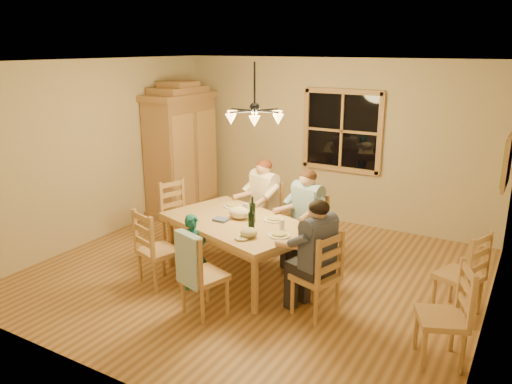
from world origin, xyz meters
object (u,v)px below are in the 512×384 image
Objects in this scene: armoire at (182,153)px; chair_far_left at (263,228)px; chair_near_left at (159,262)px; adult_slate_man at (317,244)px; chair_end_left at (181,228)px; adult_plaid_man at (307,206)px; dining_table at (238,228)px; chandelier at (255,115)px; wine_bottle_a at (252,210)px; chair_spare_back at (458,288)px; chair_far_right at (306,244)px; chair_near_right at (205,288)px; chair_end_right at (315,289)px; child at (193,252)px; adult_woman at (263,193)px; wine_bottle_b at (251,219)px.

armoire is 2.32× the size of chair_far_left.
adult_slate_man is (1.95, 0.32, 0.54)m from chair_near_left.
adult_plaid_man is at bearing 117.98° from chair_end_left.
chair_near_left is at bearing 90.00° from chair_far_left.
dining_table is 2.15× the size of chair_near_left.
adult_slate_man is (2.49, -0.78, 0.54)m from chair_end_left.
chandelier is 1.16m from wine_bottle_a.
adult_plaid_man is at bearing 46.64° from adult_slate_man.
adult_slate_man is at bearing 141.59° from chair_spare_back.
adult_plaid_man is at bearing 64.80° from chair_near_left.
chair_far_right and chair_near_right have the same top height.
chair_end_right is 1.55m from child.
chair_far_right is 2.02m from chair_spare_back.
armoire is 3.02m from chair_near_left.
armoire is 2.32× the size of chair_spare_back.
adult_slate_man is (3.51, -2.15, -0.22)m from armoire.
chair_far_left is 0.99m from adult_plaid_man.
chair_near_left is (-1.32, -1.44, 0.00)m from chair_far_right.
chair_far_right is at bearing 43.89° from adult_plaid_man.
chair_near_right is 2.07m from adult_woman.
adult_slate_man is at bearing 153.43° from adult_woman.
chair_far_right is 1.20m from wine_bottle_b.
wine_bottle_a is (0.04, -0.12, -1.15)m from chandelier.
chair_spare_back is at bearing 8.72° from wine_bottle_a.
adult_slate_man is at bearing -22.28° from wine_bottle_a.
chair_near_left is 2.03m from adult_plaid_man.
adult_plaid_man is (2.88, -1.03, -0.22)m from armoire.
chair_end_left is 1.00× the size of chair_end_right.
chair_spare_back is (1.99, -0.32, -0.54)m from adult_plaid_man.
chair_far_right is 1.04× the size of child.
adult_slate_man is at bearing -26.82° from chandelier.
chair_far_left is 1.98m from chair_end_right.
wine_bottle_b is (-0.26, -0.99, 0.62)m from chair_far_right.
chair_far_right is 1.29m from chair_end_right.
wine_bottle_a is (0.37, -0.94, 0.08)m from adult_woman.
chair_near_left is 1.13× the size of adult_woman.
chair_end_left is at bearing 90.00° from adult_slate_man.
chandelier is 1.43m from dining_table.
chair_far_right is (0.46, 0.57, -1.77)m from chandelier.
adult_woman is at bearing -20.48° from armoire.
adult_woman is at bearing 42.67° from child.
wine_bottle_a is at bearing 57.15° from chair_near_left.
adult_plaid_man is (0.80, -0.25, 0.54)m from chair_far_left.
armoire reaches higher than adult_plaid_man.
chair_end_right is at bearing -17.32° from dining_table.
chandelier is at bearing 62.59° from chair_near_left.
adult_plaid_man is at bearing 46.64° from chair_end_right.
adult_woman is 2.65× the size of wine_bottle_a.
armoire is 4.19m from chair_end_right.
armoire is 3.31m from wine_bottle_b.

